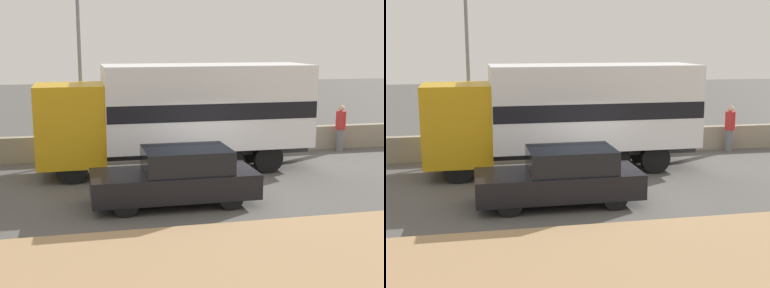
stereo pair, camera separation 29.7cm
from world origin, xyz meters
The scene contains 7 objects.
ground_plane centered at (0.00, 0.00, 0.00)m, with size 80.00×80.00×0.00m, color #514F4C.
dirt_shoulder_foreground centered at (0.00, -5.36, 0.02)m, with size 60.00×6.41×0.04m.
stone_wall_backdrop centered at (0.00, 5.53, 0.45)m, with size 60.00×0.35×0.91m.
street_lamp centered at (-3.37, 5.13, 4.28)m, with size 0.56×0.28×7.44m.
box_truck centered at (-0.16, 3.19, 1.96)m, with size 8.73×2.40×3.45m.
car_hatchback centered at (-1.07, -0.36, 0.73)m, with size 4.28×1.77×1.48m.
pedestrian centered at (6.39, 5.02, 0.92)m, with size 0.38×0.38×1.77m.
Camera 2 is at (-3.35, -13.66, 4.25)m, focal length 50.00 mm.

